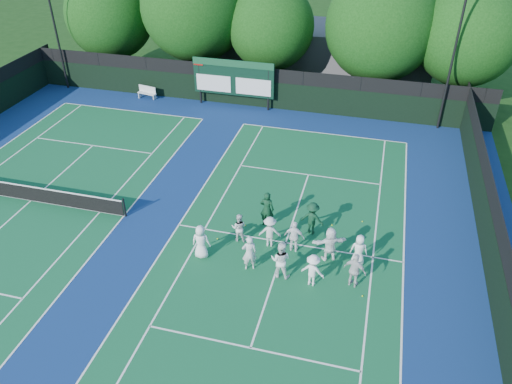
% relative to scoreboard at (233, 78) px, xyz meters
% --- Properties ---
extents(ground, '(120.00, 120.00, 0.00)m').
position_rel_scoreboard_xyz_m(ground, '(7.01, -15.59, -2.19)').
color(ground, '#13330E').
rests_on(ground, ground).
extents(court_apron, '(34.00, 32.00, 0.01)m').
position_rel_scoreboard_xyz_m(court_apron, '(1.01, -14.59, -2.19)').
color(court_apron, navy).
rests_on(court_apron, ground).
extents(near_court, '(11.05, 23.85, 0.01)m').
position_rel_scoreboard_xyz_m(near_court, '(7.01, -14.59, -2.18)').
color(near_court, '#11562F').
rests_on(near_court, ground).
extents(left_court, '(11.05, 23.85, 0.01)m').
position_rel_scoreboard_xyz_m(left_court, '(-6.99, -14.59, -2.18)').
color(left_court, '#11562F').
rests_on(left_court, ground).
extents(back_fence, '(34.00, 0.08, 3.00)m').
position_rel_scoreboard_xyz_m(back_fence, '(1.01, 0.41, -0.83)').
color(back_fence, black).
rests_on(back_fence, ground).
extents(divider_fence_right, '(0.08, 32.00, 3.00)m').
position_rel_scoreboard_xyz_m(divider_fence_right, '(16.01, -14.59, -0.83)').
color(divider_fence_right, black).
rests_on(divider_fence_right, ground).
extents(scoreboard, '(6.00, 0.21, 3.55)m').
position_rel_scoreboard_xyz_m(scoreboard, '(0.00, 0.00, 0.00)').
color(scoreboard, black).
rests_on(scoreboard, ground).
extents(clubhouse, '(18.00, 6.00, 4.00)m').
position_rel_scoreboard_xyz_m(clubhouse, '(5.01, 8.41, -0.19)').
color(clubhouse, '#545559').
rests_on(clubhouse, ground).
extents(light_pole_left, '(1.20, 0.30, 10.12)m').
position_rel_scoreboard_xyz_m(light_pole_left, '(-13.99, 0.11, 4.11)').
color(light_pole_left, black).
rests_on(light_pole_left, ground).
extents(light_pole_right, '(1.20, 0.30, 10.12)m').
position_rel_scoreboard_xyz_m(light_pole_right, '(14.51, 0.11, 4.11)').
color(light_pole_right, black).
rests_on(light_pole_right, ground).
extents(tennis_net, '(11.30, 0.10, 1.10)m').
position_rel_scoreboard_xyz_m(tennis_net, '(-6.99, -14.59, -1.70)').
color(tennis_net, black).
rests_on(tennis_net, ground).
extents(bench, '(1.56, 0.69, 0.96)m').
position_rel_scoreboard_xyz_m(bench, '(-6.86, -0.22, -1.68)').
color(bench, silver).
rests_on(bench, ground).
extents(tree_a, '(6.97, 6.97, 8.40)m').
position_rel_scoreboard_xyz_m(tree_a, '(-11.35, 3.99, 2.54)').
color(tree_a, '#321A0D').
rests_on(tree_a, ground).
extents(tree_b, '(8.19, 8.19, 10.11)m').
position_rel_scoreboard_xyz_m(tree_b, '(-3.99, 3.99, 3.61)').
color(tree_b, '#321A0D').
rests_on(tree_b, ground).
extents(tree_c, '(6.45, 6.45, 8.17)m').
position_rel_scoreboard_xyz_m(tree_c, '(1.98, 3.99, 2.58)').
color(tree_c, '#321A0D').
rests_on(tree_c, ground).
extents(tree_d, '(7.88, 7.88, 9.49)m').
position_rel_scoreboard_xyz_m(tree_d, '(9.94, 3.99, 3.16)').
color(tree_d, '#321A0D').
rests_on(tree_d, ground).
extents(tree_e, '(7.08, 7.08, 8.91)m').
position_rel_scoreboard_xyz_m(tree_e, '(15.80, 3.99, 2.99)').
color(tree_e, '#321A0D').
rests_on(tree_e, ground).
extents(tennis_ball_0, '(0.07, 0.07, 0.07)m').
position_rel_scoreboard_xyz_m(tennis_ball_0, '(3.77, -15.16, -2.16)').
color(tennis_ball_0, '#BEE21A').
rests_on(tennis_ball_0, ground).
extents(tennis_ball_1, '(0.07, 0.07, 0.07)m').
position_rel_scoreboard_xyz_m(tennis_ball_1, '(10.43, -11.98, -2.16)').
color(tennis_ball_1, '#BEE21A').
rests_on(tennis_ball_1, ground).
extents(tennis_ball_2, '(0.07, 0.07, 0.07)m').
position_rel_scoreboard_xyz_m(tennis_ball_2, '(10.86, -17.23, -2.16)').
color(tennis_ball_2, '#BEE21A').
rests_on(tennis_ball_2, ground).
extents(tennis_ball_3, '(0.07, 0.07, 0.07)m').
position_rel_scoreboard_xyz_m(tennis_ball_3, '(4.78, -13.80, -2.16)').
color(tennis_ball_3, '#BEE21A').
rests_on(tennis_ball_3, ground).
extents(tennis_ball_4, '(0.07, 0.07, 0.07)m').
position_rel_scoreboard_xyz_m(tennis_ball_4, '(8.98, -12.68, -2.16)').
color(tennis_ball_4, '#BEE21A').
rests_on(tennis_ball_4, ground).
extents(player_front_0, '(0.89, 0.62, 1.72)m').
position_rel_scoreboard_xyz_m(player_front_0, '(3.46, -16.51, -1.33)').
color(player_front_0, white).
rests_on(player_front_0, ground).
extents(player_front_1, '(0.77, 0.65, 1.80)m').
position_rel_scoreboard_xyz_m(player_front_1, '(5.81, -16.75, -1.29)').
color(player_front_1, silver).
rests_on(player_front_1, ground).
extents(player_front_2, '(0.90, 0.72, 1.82)m').
position_rel_scoreboard_xyz_m(player_front_2, '(7.23, -16.84, -1.28)').
color(player_front_2, white).
rests_on(player_front_2, ground).
extents(player_front_3, '(1.11, 0.77, 1.58)m').
position_rel_scoreboard_xyz_m(player_front_3, '(8.67, -17.02, -1.40)').
color(player_front_3, white).
rests_on(player_front_3, ground).
extents(player_front_4, '(1.09, 0.72, 1.72)m').
position_rel_scoreboard_xyz_m(player_front_4, '(10.40, -16.65, -1.33)').
color(player_front_4, silver).
rests_on(player_front_4, ground).
extents(player_back_0, '(0.78, 0.64, 1.49)m').
position_rel_scoreboard_xyz_m(player_back_0, '(4.79, -14.92, -1.44)').
color(player_back_0, silver).
rests_on(player_back_0, ground).
extents(player_back_1, '(1.13, 0.76, 1.61)m').
position_rel_scoreboard_xyz_m(player_back_1, '(6.30, -14.95, -1.38)').
color(player_back_1, silver).
rests_on(player_back_1, ground).
extents(player_back_2, '(0.98, 0.47, 1.63)m').
position_rel_scoreboard_xyz_m(player_back_2, '(7.49, -15.03, -1.37)').
color(player_back_2, white).
rests_on(player_back_2, ground).
extents(player_back_3, '(1.69, 1.12, 1.74)m').
position_rel_scoreboard_xyz_m(player_back_3, '(9.15, -15.20, -1.32)').
color(player_back_3, white).
rests_on(player_back_3, ground).
extents(player_back_4, '(0.79, 0.53, 1.58)m').
position_rel_scoreboard_xyz_m(player_back_4, '(10.45, -15.19, -1.40)').
color(player_back_4, white).
rests_on(player_back_4, ground).
extents(coach_left, '(0.71, 0.47, 1.94)m').
position_rel_scoreboard_xyz_m(coach_left, '(5.79, -13.44, -1.22)').
color(coach_left, '#0E331C').
rests_on(coach_left, ground).
extents(coach_right, '(1.20, 0.79, 1.74)m').
position_rel_scoreboard_xyz_m(coach_right, '(8.06, -13.48, -1.32)').
color(coach_right, '#0E341E').
rests_on(coach_right, ground).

